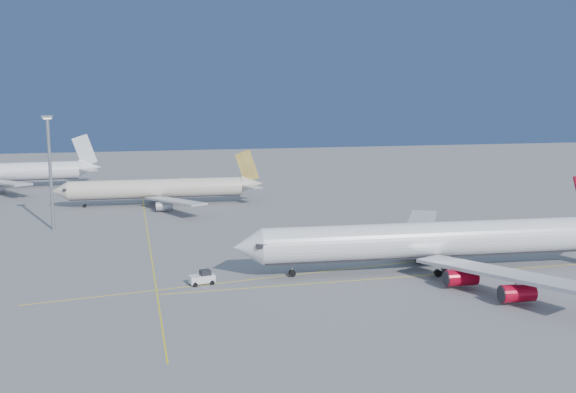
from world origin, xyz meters
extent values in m
plane|color=slate|center=(0.00, 0.00, 0.00)|extent=(500.00, 500.00, 0.00)
cube|color=yellow|center=(5.00, -14.00, 0.01)|extent=(90.00, 0.18, 0.02)
cube|color=yellow|center=(0.00, -6.00, 0.01)|extent=(118.86, 16.88, 0.02)
cube|color=yellow|center=(-40.00, 30.00, 0.01)|extent=(0.18, 140.00, 0.02)
cylinder|color=white|center=(5.59, -10.86, 5.32)|extent=(57.52, 9.68, 5.93)
cone|color=white|center=(-25.22, -8.83, 5.32)|extent=(4.98, 6.22, 5.93)
cube|color=black|center=(-23.28, -8.96, 5.93)|extent=(2.00, 5.73, 0.72)
cube|color=#B7B7BC|center=(9.67, -27.77, 3.69)|extent=(16.09, 29.44, 0.56)
cube|color=#B7B7BC|center=(11.85, 5.36, 3.69)|extent=(19.29, 28.35, 0.56)
cylinder|color=gray|center=(-17.83, -9.32, 1.74)|extent=(0.25, 0.25, 2.35)
cylinder|color=black|center=(-17.83, -9.32, 0.56)|extent=(1.17, 0.79, 1.12)
cylinder|color=gray|center=(6.33, -15.11, 1.74)|extent=(0.33, 0.33, 2.35)
cylinder|color=black|center=(6.33, -15.11, 0.56)|extent=(1.18, 0.99, 1.12)
cylinder|color=gray|center=(6.88, -6.75, 1.74)|extent=(0.33, 0.33, 2.35)
cylinder|color=black|center=(6.88, -6.75, 0.56)|extent=(1.18, 0.99, 1.12)
cylinder|color=#9F061D|center=(5.89, -22.17, 1.77)|extent=(5.06, 2.87, 2.56)
cylinder|color=#9F061D|center=(9.64, -31.33, 1.77)|extent=(5.06, 2.87, 2.56)
cylinder|color=#9F061D|center=(7.37, 0.31, 1.77)|extent=(5.06, 2.87, 2.56)
cylinder|color=#9F061D|center=(12.29, 8.90, 1.77)|extent=(5.06, 2.87, 2.56)
cylinder|color=beige|center=(-36.34, 68.28, 4.60)|extent=(46.62, 6.60, 5.09)
cone|color=beige|center=(-61.53, 69.10, 4.60)|extent=(4.19, 5.22, 5.09)
cone|color=beige|center=(-9.98, 67.42, 5.14)|extent=(6.41, 5.04, 4.84)
cube|color=black|center=(-59.83, 69.04, 5.14)|extent=(1.59, 4.88, 0.63)
cube|color=#B7B7BC|center=(-32.48, 54.10, 3.20)|extent=(14.43, 24.72, 0.49)
cube|color=#B7B7BC|center=(-31.57, 82.17, 3.20)|extent=(15.76, 24.28, 0.49)
cube|color=gold|center=(-11.32, 67.46, 10.12)|extent=(6.88, 0.63, 9.46)
cylinder|color=gray|center=(-55.38, 68.90, 1.52)|extent=(0.21, 0.21, 2.06)
cylinder|color=black|center=(-55.38, 68.90, 0.49)|extent=(1.00, 0.66, 0.98)
cylinder|color=gray|center=(-35.56, 64.63, 1.52)|extent=(0.29, 0.29, 2.06)
cylinder|color=black|center=(-35.56, 64.63, 0.49)|extent=(1.01, 0.84, 0.98)
cylinder|color=gray|center=(-35.33, 71.87, 1.52)|extent=(0.29, 0.29, 2.06)
cylinder|color=black|center=(-35.33, 71.87, 0.49)|extent=(1.01, 0.84, 0.98)
cylinder|color=#B7B7BC|center=(-34.96, 56.69, 1.53)|extent=(4.36, 2.37, 2.23)
cylinder|color=#B7B7BC|center=(-34.21, 79.75, 1.53)|extent=(4.36, 2.37, 2.23)
cone|color=white|center=(-56.12, 115.29, 5.91)|extent=(7.62, 6.00, 5.52)
cube|color=#B7B7BC|center=(-79.81, 97.89, 3.69)|extent=(18.60, 26.95, 0.57)
cube|color=#B7B7BC|center=(-81.96, 129.32, 3.69)|extent=(15.49, 27.97, 0.57)
cube|color=silver|center=(-57.68, 115.19, 11.67)|extent=(7.99, 1.01, 10.98)
cylinder|color=gray|center=(-84.88, 117.49, 1.76)|extent=(0.33, 0.33, 2.39)
cylinder|color=black|center=(-84.88, 117.49, 0.57)|extent=(1.20, 1.01, 1.14)
cylinder|color=#B7B7BC|center=(-84.68, 126.32, 1.75)|extent=(5.15, 2.93, 2.59)
cube|color=white|center=(-32.83, -10.06, 0.89)|extent=(4.25, 2.68, 1.18)
cube|color=black|center=(-32.24, -9.95, 1.78)|extent=(1.87, 1.94, 0.89)
cylinder|color=black|center=(-33.99, -11.33, 0.35)|extent=(0.74, 0.47, 0.69)
cylinder|color=black|center=(-34.38, -9.30, 0.35)|extent=(0.74, 0.47, 0.69)
cylinder|color=black|center=(-31.27, -10.82, 0.35)|extent=(0.74, 0.47, 0.69)
cylinder|color=black|center=(-31.66, -8.78, 0.35)|extent=(0.74, 0.47, 0.69)
cylinder|color=gray|center=(-60.30, 39.94, 12.47)|extent=(0.70, 0.70, 24.94)
cube|color=gray|center=(-60.30, 39.94, 25.14)|extent=(2.20, 2.20, 0.50)
cube|color=white|center=(-60.30, 39.94, 24.74)|extent=(1.60, 1.60, 0.25)
camera|label=1|loc=(-43.30, -108.81, 29.44)|focal=40.00mm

